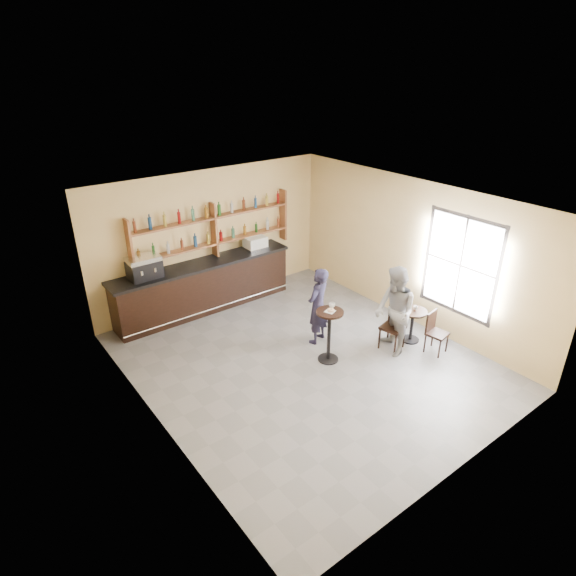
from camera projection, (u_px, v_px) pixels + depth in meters
floor at (304, 361)px, 9.53m from camera, size 7.00×7.00×0.00m
ceiling at (307, 204)px, 8.13m from camera, size 7.00×7.00×0.00m
wall_back at (212, 237)px, 11.34m from camera, size 7.00×0.00×7.00m
wall_front at (474, 381)px, 6.32m from camera, size 7.00×0.00×7.00m
wall_left at (150, 342)px, 7.19m from camera, size 0.00×7.00×7.00m
wall_right at (412, 252)px, 10.47m from camera, size 0.00×7.00×7.00m
window_pane at (460, 265)px, 9.56m from camera, size 0.00×2.00×2.00m
window_frame at (460, 266)px, 9.56m from camera, size 0.04×1.70×2.10m
shelf_unit at (214, 230)px, 11.15m from camera, size 4.00×0.26×1.40m
liquor_bottles at (214, 223)px, 11.08m from camera, size 3.68×0.10×1.00m
bar_counter at (204, 286)px, 11.26m from camera, size 4.37×0.85×1.18m
espresso_machine at (144, 267)px, 10.16m from camera, size 0.70×0.47×0.48m
pastry_case at (255, 243)px, 11.73m from camera, size 0.57×0.48×0.31m
pedestal_table at (329, 336)px, 9.35m from camera, size 0.69×0.69×1.09m
napkin at (330, 311)px, 9.11m from camera, size 0.22×0.22×0.00m
donut at (331, 310)px, 9.09m from camera, size 0.16×0.16×0.05m
cup_pedestal at (332, 305)px, 9.24m from camera, size 0.13×0.13×0.09m
man_main at (318, 306)px, 9.87m from camera, size 0.71×0.59×1.66m
cafe_table at (412, 325)px, 10.09m from camera, size 0.62×0.62×0.72m
cup_cafe at (415, 308)px, 9.94m from camera, size 0.12×0.12×0.08m
chair_west at (393, 327)px, 9.76m from camera, size 0.51×0.51×0.99m
chair_south at (437, 333)px, 9.65m from camera, size 0.44×0.44×0.87m
patron_second at (395, 312)px, 9.46m from camera, size 0.98×1.09×1.84m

